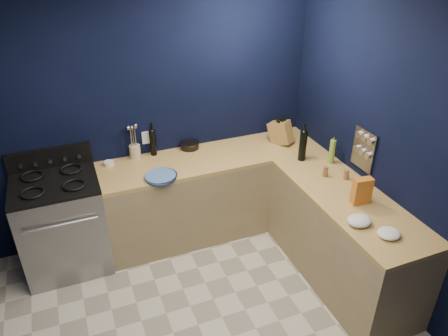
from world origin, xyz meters
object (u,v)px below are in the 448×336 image
plate_stack (161,177)px  knife_block (281,133)px  gas_range (63,226)px  utensil_crock (135,152)px  crouton_bag (362,191)px

plate_stack → knife_block: (1.38, 0.25, 0.10)m
gas_range → utensil_crock: (0.79, 0.27, 0.51)m
utensil_crock → knife_block: knife_block is taller
crouton_bag → gas_range: bearing=158.8°
knife_block → crouton_bag: knife_block is taller
plate_stack → crouton_bag: 1.79m
utensil_crock → knife_block: size_ratio=0.57×
plate_stack → utensil_crock: size_ratio=2.07×
knife_block → utensil_crock: bearing=140.4°
plate_stack → knife_block: size_ratio=1.18×
gas_range → plate_stack: 1.06m
plate_stack → crouton_bag: crouton_bag is taller
gas_range → utensil_crock: bearing=18.8°
utensil_crock → plate_stack: bearing=-74.9°
utensil_crock → knife_block: bearing=-9.1°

